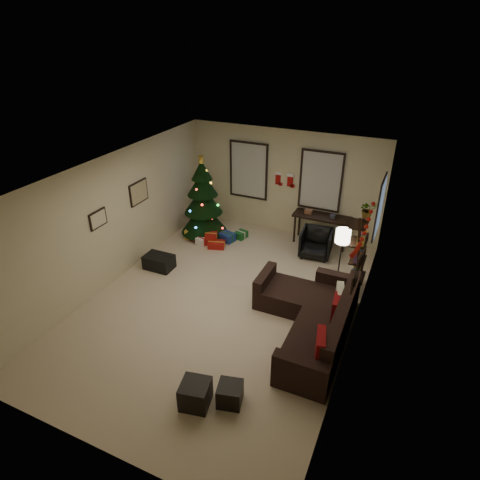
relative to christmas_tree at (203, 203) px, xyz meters
name	(u,v)px	position (x,y,z in m)	size (l,w,h in m)	color
floor	(223,302)	(1.75, -2.42, -0.91)	(7.00, 7.00, 0.00)	beige
ceiling	(220,174)	(1.75, -2.42, 1.79)	(7.00, 7.00, 0.00)	white
wall_back	(284,183)	(1.75, 1.08, 0.44)	(5.00, 5.00, 0.00)	beige
wall_front	(86,377)	(1.75, -5.92, 0.44)	(5.00, 5.00, 0.00)	beige
wall_left	(114,219)	(-0.75, -2.42, 0.44)	(7.00, 7.00, 0.00)	beige
wall_right	(360,274)	(4.25, -2.42, 0.44)	(7.00, 7.00, 0.00)	beige
window_back_left	(249,170)	(0.80, 1.05, 0.64)	(1.05, 0.06, 1.50)	#728CB2
window_back_right	(321,181)	(2.70, 1.05, 0.64)	(1.05, 0.06, 1.50)	#728CB2
window_right_wall	(380,207)	(4.22, 0.13, 0.59)	(0.06, 0.90, 1.30)	#728CB2
christmas_tree	(203,203)	(0.00, 0.00, 0.00)	(1.18, 1.18, 2.19)	black
presents	(212,235)	(0.29, -0.12, -0.80)	(1.50, 1.11, 0.30)	navy
sofa	(313,318)	(3.59, -2.50, -0.63)	(1.85, 2.69, 0.86)	black
pillow_red_a	(320,347)	(3.96, -3.55, -0.27)	(0.13, 0.48, 0.48)	maroon
pillow_red_b	(336,308)	(3.96, -2.51, -0.27)	(0.11, 0.41, 0.41)	maroon
pillow_cream	(340,298)	(3.96, -2.18, -0.28)	(0.12, 0.44, 0.44)	beige
ottoman_near	(195,394)	(2.47, -4.76, -0.71)	(0.41, 0.41, 0.40)	black
ottoman_far	(230,394)	(2.91, -4.53, -0.74)	(0.35, 0.35, 0.33)	black
desk	(322,219)	(2.87, 0.80, -0.24)	(1.40, 0.50, 0.76)	black
desk_chair	(316,243)	(2.93, 0.15, -0.57)	(0.65, 0.61, 0.67)	black
bookshelf	(359,255)	(4.05, -0.89, -0.06)	(0.30, 0.51, 1.74)	black
potted_plant	(368,207)	(4.05, -0.66, 0.89)	(0.41, 0.36, 0.46)	#4C4C4C
floor_lamp	(342,240)	(3.70, -1.00, 0.25)	(0.29, 0.29, 1.39)	black
art_map	(139,192)	(-0.73, -1.54, 0.72)	(0.04, 0.60, 0.50)	black
art_abstract	(98,219)	(-0.73, -2.86, 0.65)	(0.04, 0.45, 0.35)	black
gallery	(359,265)	(4.23, -2.49, 0.67)	(0.03, 1.25, 0.54)	black
garland	(363,232)	(4.20, -2.44, 1.21)	(0.08, 1.90, 0.30)	#A5140C
stocking_left	(279,178)	(1.61, 1.10, 0.54)	(0.20, 0.05, 0.36)	#990F0C
stocking_right	(290,180)	(1.94, 1.05, 0.55)	(0.20, 0.05, 0.36)	#990F0C
storage_bin	(159,262)	(-0.15, -1.86, -0.75)	(0.64, 0.43, 0.32)	black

